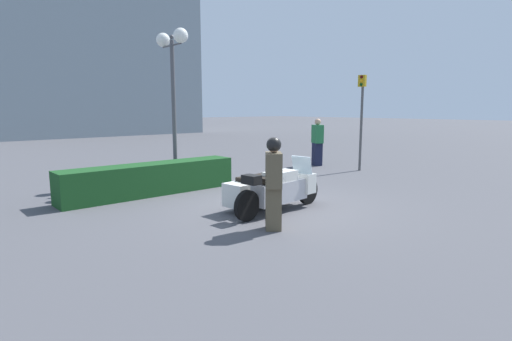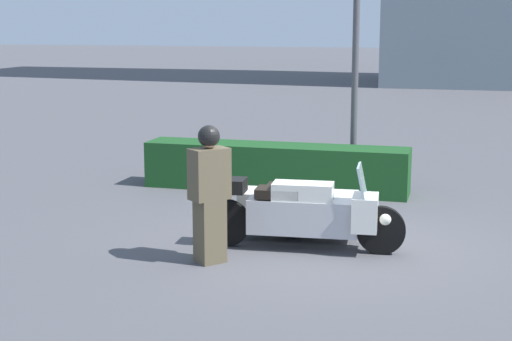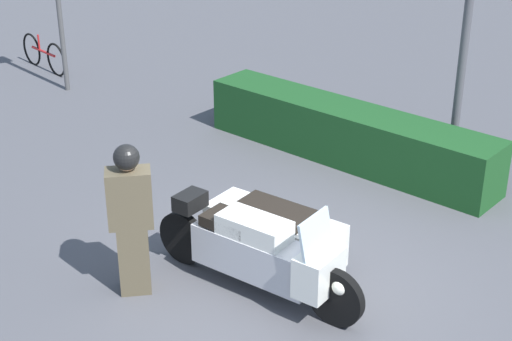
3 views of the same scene
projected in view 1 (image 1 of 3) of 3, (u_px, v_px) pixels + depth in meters
ground_plane at (274, 207)px, 9.05m from camera, size 160.00×160.00×0.00m
police_motorcycle at (271, 189)px, 8.78m from camera, size 2.63×1.15×1.15m
officer_rider at (274, 181)px, 7.23m from camera, size 0.51×0.53×1.70m
hedge_bush_curbside at (152, 179)px, 10.33m from camera, size 4.64×0.78×0.81m
twin_lamp_post at (172, 61)px, 11.32m from camera, size 0.40×1.38×4.38m
traffic_light_near at (361, 108)px, 14.02m from camera, size 0.22×0.28×3.36m
pedestrian_bystander at (317, 142)px, 15.52m from camera, size 0.52×0.60×1.83m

